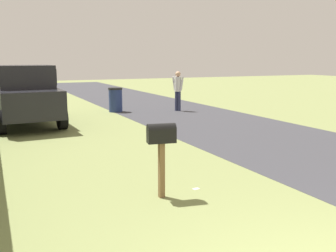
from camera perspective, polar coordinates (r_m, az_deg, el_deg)
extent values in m
cube|color=#38383D|center=(11.11, 16.87, -2.34)|extent=(60.00, 5.00, 0.01)
cube|color=brown|center=(6.38, -0.98, -6.64)|extent=(0.09, 0.09, 0.94)
cube|color=black|center=(6.24, -1.00, -1.52)|extent=(0.28, 0.50, 0.22)
cylinder|color=black|center=(6.21, -1.00, -0.53)|extent=(0.28, 0.50, 0.20)
cube|color=red|center=(6.32, -1.41, -0.75)|extent=(0.02, 0.04, 0.18)
cube|color=black|center=(14.49, -20.72, 3.76)|extent=(5.24, 2.07, 0.90)
cube|color=black|center=(13.82, -20.62, 6.95)|extent=(1.83, 1.78, 0.76)
cube|color=black|center=(13.82, -20.62, 6.95)|extent=(1.78, 1.82, 0.53)
cube|color=black|center=(15.70, -18.21, 6.21)|extent=(2.69, 0.19, 0.12)
cylinder|color=black|center=(13.03, -15.60, 1.18)|extent=(0.77, 0.29, 0.76)
cylinder|color=black|center=(12.79, -23.80, 0.53)|extent=(0.77, 0.29, 0.76)
cylinder|color=black|center=(16.36, -18.09, 2.79)|extent=(0.77, 0.29, 0.76)
cylinder|color=navy|center=(16.87, -7.87, 3.78)|extent=(0.59, 0.59, 0.98)
cylinder|color=black|center=(16.82, -7.91, 5.58)|extent=(0.61, 0.61, 0.08)
cylinder|color=#2D3351|center=(17.00, 1.69, 3.73)|extent=(0.14, 0.14, 0.87)
cylinder|color=#2D3351|center=(17.06, 1.28, 3.76)|extent=(0.14, 0.14, 0.87)
cylinder|color=silver|center=(16.96, 1.49, 6.30)|extent=(0.30, 0.30, 0.65)
sphere|color=tan|center=(16.94, 1.50, 7.80)|extent=(0.24, 0.24, 0.24)
cylinder|color=silver|center=(16.86, 2.09, 6.39)|extent=(0.09, 0.18, 0.59)
cylinder|color=silver|center=(17.06, 0.90, 6.44)|extent=(0.09, 0.18, 0.59)
cube|color=silver|center=(6.93, 4.24, -9.35)|extent=(0.10, 0.13, 0.01)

